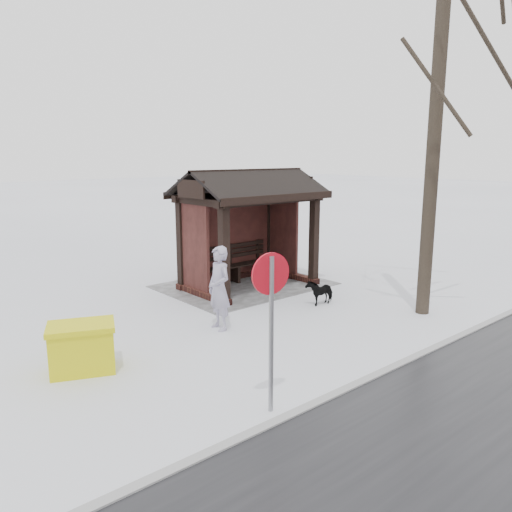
{
  "coord_description": "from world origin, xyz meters",
  "views": [
    {
      "loc": [
        8.2,
        9.85,
        3.45
      ],
      "look_at": [
        0.45,
        0.8,
        1.02
      ],
      "focal_mm": 35.0,
      "sensor_mm": 36.0,
      "label": 1
    }
  ],
  "objects_px": {
    "dog": "(320,292)",
    "tree_near": "(443,15)",
    "pedestrian": "(219,288)",
    "grit_bin": "(82,347)",
    "bus_shelter": "(245,205)",
    "road_sign": "(271,298)"
  },
  "relations": [
    {
      "from": "dog",
      "to": "tree_near",
      "type": "bearing_deg",
      "value": 33.21
    },
    {
      "from": "pedestrian",
      "to": "grit_bin",
      "type": "bearing_deg",
      "value": -81.35
    },
    {
      "from": "bus_shelter",
      "to": "road_sign",
      "type": "distance_m",
      "value": 6.69
    },
    {
      "from": "bus_shelter",
      "to": "grit_bin",
      "type": "height_order",
      "value": "bus_shelter"
    },
    {
      "from": "tree_near",
      "to": "pedestrian",
      "type": "height_order",
      "value": "tree_near"
    },
    {
      "from": "bus_shelter",
      "to": "dog",
      "type": "relative_size",
      "value": 5.16
    },
    {
      "from": "tree_near",
      "to": "dog",
      "type": "xyz_separation_m",
      "value": [
        1.22,
        -1.95,
        -5.86
      ]
    },
    {
      "from": "road_sign",
      "to": "pedestrian",
      "type": "bearing_deg",
      "value": -105.11
    },
    {
      "from": "pedestrian",
      "to": "dog",
      "type": "bearing_deg",
      "value": 92.8
    },
    {
      "from": "pedestrian",
      "to": "road_sign",
      "type": "bearing_deg",
      "value": -19.34
    },
    {
      "from": "pedestrian",
      "to": "road_sign",
      "type": "distance_m",
      "value": 3.47
    },
    {
      "from": "pedestrian",
      "to": "grit_bin",
      "type": "relative_size",
      "value": 1.37
    },
    {
      "from": "grit_bin",
      "to": "road_sign",
      "type": "xyz_separation_m",
      "value": [
        -1.45,
        2.91,
        1.2
      ]
    },
    {
      "from": "bus_shelter",
      "to": "pedestrian",
      "type": "distance_m",
      "value": 3.66
    },
    {
      "from": "bus_shelter",
      "to": "dog",
      "type": "xyz_separation_m",
      "value": [
        -0.28,
        2.41,
        -1.87
      ]
    },
    {
      "from": "tree_near",
      "to": "dog",
      "type": "relative_size",
      "value": 12.94
    },
    {
      "from": "road_sign",
      "to": "bus_shelter",
      "type": "bearing_deg",
      "value": -116.86
    },
    {
      "from": "tree_near",
      "to": "pedestrian",
      "type": "relative_size",
      "value": 5.33
    },
    {
      "from": "bus_shelter",
      "to": "tree_near",
      "type": "distance_m",
      "value": 6.1
    },
    {
      "from": "pedestrian",
      "to": "grit_bin",
      "type": "xyz_separation_m",
      "value": [
        2.86,
        0.16,
        -0.44
      ]
    },
    {
      "from": "grit_bin",
      "to": "bus_shelter",
      "type": "bearing_deg",
      "value": -132.69
    },
    {
      "from": "road_sign",
      "to": "grit_bin",
      "type": "bearing_deg",
      "value": -53.95
    }
  ]
}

